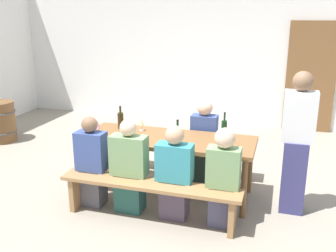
# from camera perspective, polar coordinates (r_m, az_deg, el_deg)

# --- Properties ---
(ground_plane) EXTENTS (24.00, 24.00, 0.00)m
(ground_plane) POSITION_cam_1_polar(r_m,az_deg,el_deg) (5.00, -0.00, -9.95)
(ground_plane) COLOR gray
(back_wall) EXTENTS (14.00, 0.20, 3.20)m
(back_wall) POSITION_cam_1_polar(r_m,az_deg,el_deg) (7.97, 7.73, 11.86)
(back_wall) COLOR white
(back_wall) RESTS_ON ground
(wooden_door) EXTENTS (0.90, 0.06, 2.10)m
(wooden_door) POSITION_cam_1_polar(r_m,az_deg,el_deg) (7.80, 20.52, 6.80)
(wooden_door) COLOR brown
(wooden_door) RESTS_ON ground
(tasting_table) EXTENTS (2.13, 0.79, 0.75)m
(tasting_table) POSITION_cam_1_polar(r_m,az_deg,el_deg) (4.74, -0.00, -2.64)
(tasting_table) COLOR brown
(tasting_table) RESTS_ON ground
(bench_near) EXTENTS (2.03, 0.30, 0.45)m
(bench_near) POSITION_cam_1_polar(r_m,az_deg,el_deg) (4.25, -2.80, -9.62)
(bench_near) COLOR #9E7247
(bench_near) RESTS_ON ground
(bench_far) EXTENTS (2.03, 0.30, 0.45)m
(bench_far) POSITION_cam_1_polar(r_m,az_deg,el_deg) (5.47, 2.15, -3.48)
(bench_far) COLOR #9E7247
(bench_far) RESTS_ON ground
(wine_bottle_0) EXTENTS (0.08, 0.08, 0.31)m
(wine_bottle_0) POSITION_cam_1_polar(r_m,az_deg,el_deg) (5.10, -7.10, 0.88)
(wine_bottle_0) COLOR #332814
(wine_bottle_0) RESTS_ON tasting_table
(wine_bottle_1) EXTENTS (0.07, 0.07, 0.34)m
(wine_bottle_1) POSITION_cam_1_polar(r_m,az_deg,el_deg) (4.67, 8.38, -0.48)
(wine_bottle_1) COLOR #143319
(wine_bottle_1) RESTS_ON tasting_table
(wine_bottle_2) EXTENTS (0.08, 0.08, 0.31)m
(wine_bottle_2) POSITION_cam_1_polar(r_m,az_deg,el_deg) (4.41, 1.43, -1.52)
(wine_bottle_2) COLOR #143319
(wine_bottle_2) RESTS_ON tasting_table
(wine_glass_0) EXTENTS (0.07, 0.07, 0.18)m
(wine_glass_0) POSITION_cam_1_polar(r_m,az_deg,el_deg) (4.89, -10.46, 0.13)
(wine_glass_0) COLOR silver
(wine_glass_0) RESTS_ON tasting_table
(wine_glass_1) EXTENTS (0.07, 0.07, 0.16)m
(wine_glass_1) POSITION_cam_1_polar(r_m,az_deg,el_deg) (4.98, -3.98, 0.54)
(wine_glass_1) COLOR silver
(wine_glass_1) RESTS_ON tasting_table
(wine_glass_2) EXTENTS (0.07, 0.07, 0.17)m
(wine_glass_2) POSITION_cam_1_polar(r_m,az_deg,el_deg) (4.61, -6.84, -0.76)
(wine_glass_2) COLOR silver
(wine_glass_2) RESTS_ON tasting_table
(seated_guest_near_0) EXTENTS (0.35, 0.24, 1.10)m
(seated_guest_near_0) POSITION_cam_1_polar(r_m,az_deg,el_deg) (4.60, -11.31, -5.59)
(seated_guest_near_0) COLOR #57535C
(seated_guest_near_0) RESTS_ON ground
(seated_guest_near_1) EXTENTS (0.42, 0.24, 1.10)m
(seated_guest_near_1) POSITION_cam_1_polar(r_m,az_deg,el_deg) (4.41, -5.81, -6.43)
(seated_guest_near_1) COLOR #26594F
(seated_guest_near_1) RESTS_ON ground
(seated_guest_near_2) EXTENTS (0.40, 0.24, 1.08)m
(seated_guest_near_2) POSITION_cam_1_polar(r_m,az_deg,el_deg) (4.24, 0.97, -7.34)
(seated_guest_near_2) COLOR #524457
(seated_guest_near_2) RESTS_ON ground
(seated_guest_near_3) EXTENTS (0.35, 0.24, 1.10)m
(seated_guest_near_3) POSITION_cam_1_polar(r_m,az_deg,el_deg) (4.13, 8.23, -7.86)
(seated_guest_near_3) COLOR #4F4E6D
(seated_guest_near_3) RESTS_ON ground
(seated_guest_far_0) EXTENTS (0.35, 0.24, 1.13)m
(seated_guest_far_0) POSITION_cam_1_polar(r_m,az_deg,el_deg) (5.20, 5.38, -2.41)
(seated_guest_far_0) COLOR #2F483F
(seated_guest_far_0) RESTS_ON ground
(standing_host) EXTENTS (0.35, 0.24, 1.64)m
(standing_host) POSITION_cam_1_polar(r_m,az_deg,el_deg) (4.51, 18.67, -2.72)
(standing_host) COLOR navy
(standing_host) RESTS_ON ground
(wine_barrel) EXTENTS (0.56, 0.56, 0.72)m
(wine_barrel) POSITION_cam_1_polar(r_m,az_deg,el_deg) (7.46, -23.79, 0.60)
(wine_barrel) COLOR brown
(wine_barrel) RESTS_ON ground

